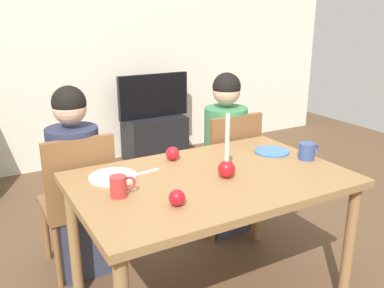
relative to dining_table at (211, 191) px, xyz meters
name	(u,v)px	position (x,y,z in m)	size (l,w,h in m)	color
back_wall	(74,39)	(0.00, 2.60, 0.63)	(6.40, 0.10, 2.60)	beige
dining_table	(211,191)	(0.00, 0.00, 0.00)	(1.40, 0.90, 0.75)	olive
chair_left	(79,197)	(-0.54, 0.61, -0.15)	(0.40, 0.40, 0.90)	brown
chair_right	(227,166)	(0.52, 0.61, -0.15)	(0.40, 0.40, 0.90)	brown
person_left_child	(77,186)	(-0.54, 0.64, -0.10)	(0.30, 0.30, 1.17)	#33384C
person_right_child	(225,157)	(0.52, 0.64, -0.10)	(0.30, 0.30, 1.17)	#33384C
tv_stand	(155,138)	(0.71, 2.30, -0.43)	(0.64, 0.40, 0.48)	black
tv	(154,96)	(0.71, 2.30, 0.04)	(0.79, 0.05, 0.46)	black
candle_centerpiece	(227,165)	(0.06, -0.05, 0.15)	(0.09, 0.09, 0.33)	red
plate_left	(113,177)	(-0.45, 0.23, 0.09)	(0.24, 0.24, 0.01)	white
plate_right	(272,152)	(0.52, 0.14, 0.09)	(0.21, 0.21, 0.01)	teal
mug_left	(119,186)	(-0.49, 0.00, 0.13)	(0.12, 0.08, 0.10)	#B72D2D
mug_right	(307,151)	(0.62, -0.04, 0.13)	(0.14, 0.09, 0.10)	#33477F
fork_left	(144,173)	(-0.28, 0.21, 0.09)	(0.18, 0.01, 0.01)	silver
apple_near_candle	(177,198)	(-0.31, -0.21, 0.12)	(0.07, 0.07, 0.07)	red
apple_by_left_plate	(173,154)	(-0.06, 0.32, 0.12)	(0.08, 0.08, 0.08)	red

